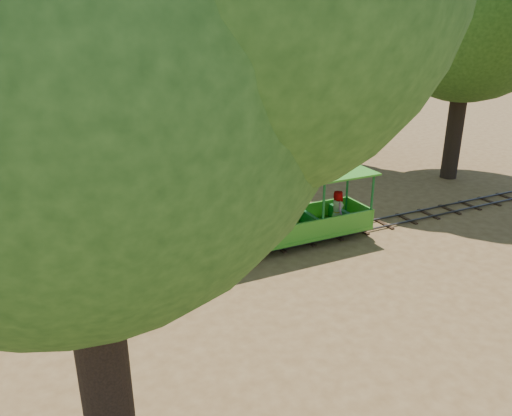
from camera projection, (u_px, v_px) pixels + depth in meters
name	position (u px, v px, depth m)	size (l,w,h in m)	color
ground	(306.00, 241.00, 15.38)	(90.00, 90.00, 0.00)	olive
track	(306.00, 239.00, 15.35)	(22.00, 1.00, 0.10)	#3F3D3A
locomotive	(48.00, 228.00, 11.86)	(2.74, 1.26, 3.07)	black
carriage_front	(193.00, 238.00, 13.58)	(3.85, 1.57, 2.00)	#3A921F
carriage_rear	(310.00, 216.00, 15.14)	(3.85, 1.57, 2.00)	#3A921F
oak_sw	(54.00, 19.00, 4.84)	(7.15, 6.29, 8.95)	#2D2116
fence	(211.00, 161.00, 21.90)	(18.10, 0.10, 1.00)	brown
shrub_west	(24.00, 168.00, 19.83)	(2.50, 1.92, 1.73)	#2D6B1E
shrub_mid_w	(195.00, 149.00, 22.78)	(2.44, 1.87, 1.69)	#2D6B1E
shrub_mid_e	(255.00, 144.00, 24.06)	(2.19, 1.69, 1.52)	#2D6B1E
shrub_east	(350.00, 132.00, 26.32)	(2.40, 1.85, 1.66)	#2D6B1E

